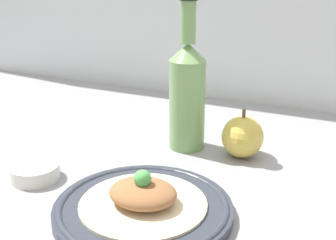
{
  "coord_description": "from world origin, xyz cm",
  "views": [
    {
      "loc": [
        27.59,
        -53.51,
        36.02
      ],
      "look_at": [
        0.13,
        9.54,
        9.85
      ],
      "focal_mm": 50.0,
      "sensor_mm": 36.0,
      "label": 1
    }
  ],
  "objects_px": {
    "plated_food": "(143,196)",
    "cider_bottle": "(187,92)",
    "apple": "(243,137)",
    "dipping_bowl": "(35,171)",
    "plate": "(143,209)"
  },
  "relations": [
    {
      "from": "plated_food",
      "to": "cider_bottle",
      "type": "distance_m",
      "value": 0.26
    },
    {
      "from": "apple",
      "to": "dipping_bowl",
      "type": "xyz_separation_m",
      "value": [
        -0.28,
        -0.22,
        -0.02
      ]
    },
    {
      "from": "plate",
      "to": "dipping_bowl",
      "type": "xyz_separation_m",
      "value": [
        -0.21,
        0.03,
        0.0
      ]
    },
    {
      "from": "plated_food",
      "to": "cider_bottle",
      "type": "relative_size",
      "value": 0.64
    },
    {
      "from": "plate",
      "to": "apple",
      "type": "distance_m",
      "value": 0.26
    },
    {
      "from": "apple",
      "to": "cider_bottle",
      "type": "bearing_deg",
      "value": -179.75
    },
    {
      "from": "cider_bottle",
      "to": "plated_food",
      "type": "bearing_deg",
      "value": -82.78
    },
    {
      "from": "plate",
      "to": "apple",
      "type": "height_order",
      "value": "apple"
    },
    {
      "from": "plated_food",
      "to": "plate",
      "type": "bearing_deg",
      "value": 90.0
    },
    {
      "from": "plated_food",
      "to": "apple",
      "type": "relative_size",
      "value": 2.03
    },
    {
      "from": "plated_food",
      "to": "dipping_bowl",
      "type": "bearing_deg",
      "value": 172.15
    },
    {
      "from": "plated_food",
      "to": "cider_bottle",
      "type": "xyz_separation_m",
      "value": [
        -0.03,
        0.25,
        0.08
      ]
    },
    {
      "from": "cider_bottle",
      "to": "plate",
      "type": "bearing_deg",
      "value": -82.78
    },
    {
      "from": "plated_food",
      "to": "apple",
      "type": "height_order",
      "value": "apple"
    },
    {
      "from": "plated_food",
      "to": "apple",
      "type": "distance_m",
      "value": 0.26
    }
  ]
}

